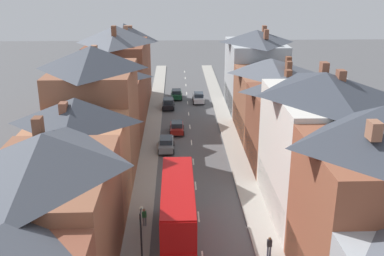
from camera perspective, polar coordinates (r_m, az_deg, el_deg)
The scene contains 14 objects.
pavement_left at distance 52.54m, azimuth -5.49°, elevation -3.42°, with size 2.20×104.00×0.14m, color #A8A399.
pavement_right at distance 52.89m, azimuth 5.62°, elevation -3.27°, with size 2.20×104.00×0.14m, color #A8A399.
centre_line_dashes at distance 50.66m, azimuth 0.17°, elevation -4.30°, with size 0.14×97.80×0.01m.
terrace_row_left at distance 43.10m, azimuth -13.13°, elevation -0.86°, with size 8.00×78.36×13.42m.
terrace_row_right at distance 39.25m, azimuth 15.92°, elevation -2.98°, with size 8.00×75.19×13.93m.
double_decker_bus_lead at distance 34.85m, azimuth -1.80°, elevation -10.78°, with size 2.74×10.80×5.30m.
car_near_blue at distance 59.35m, azimuth -1.93°, elevation 0.12°, with size 1.90×3.92×1.58m.
car_near_silver at distance 53.61m, azimuth -3.29°, elevation -2.00°, with size 1.90×4.22×1.68m.
car_parked_left_a at distance 73.28m, azimuth 0.84°, elevation 3.90°, with size 1.90×4.19×1.65m.
car_parked_right_a at distance 75.58m, azimuth -1.99°, elevation 4.34°, with size 1.90×4.02×1.57m.
car_mid_white at distance 70.20m, azimuth -3.03°, elevation 3.17°, with size 1.90×4.52×1.62m.
pedestrian_mid_left at distance 34.89m, azimuth 9.80°, elevation -14.50°, with size 0.36×0.22×1.61m.
pedestrian_mid_right at distance 38.16m, azimuth -6.07°, elevation -11.11°, with size 0.36×0.22×1.61m.
street_lamp at distance 30.96m, azimuth -6.42°, elevation -14.23°, with size 0.20×1.12×5.50m.
Camera 1 is at (-1.82, -10.39, 20.27)m, focal length 42.00 mm.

